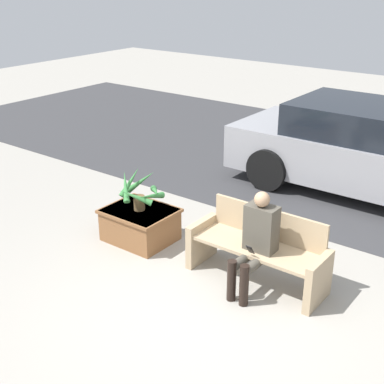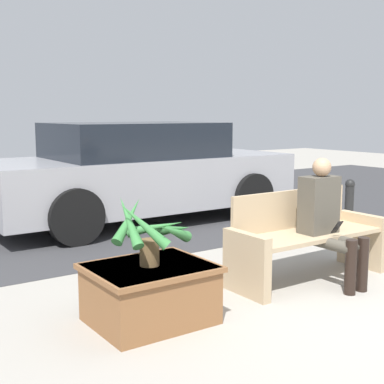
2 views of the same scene
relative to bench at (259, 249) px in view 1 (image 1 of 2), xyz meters
name	(u,v)px [view 1 (image 1 of 2)]	position (x,y,z in m)	size (l,w,h in m)	color
ground_plane	(205,311)	(-0.12, -0.92, -0.41)	(30.00, 30.00, 0.00)	#9E998E
road_surface	(375,173)	(-0.12, 4.42, -0.40)	(20.00, 6.00, 0.01)	#38383A
bench	(259,249)	(0.00, 0.00, 0.00)	(1.68, 0.56, 0.85)	tan
person_seated	(256,239)	(0.07, -0.21, 0.24)	(0.36, 0.63, 1.19)	#4C473D
planter_box	(140,223)	(-1.81, -0.10, -0.16)	(0.92, 0.77, 0.45)	brown
potted_plant	(140,191)	(-1.79, -0.10, 0.32)	(0.65, 0.69, 0.55)	brown
parked_car	(371,150)	(0.07, 3.42, 0.33)	(4.59, 1.98, 1.47)	#99999E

